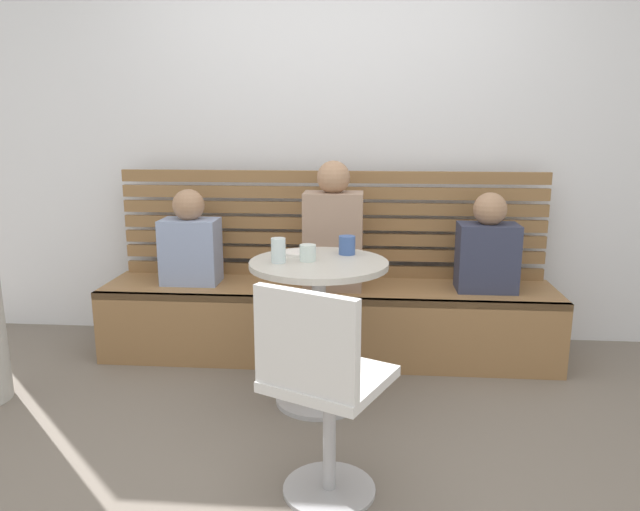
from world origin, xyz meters
TOP-DOWN VIEW (x-y plane):
  - ground at (0.00, 0.00)m, footprint 8.00×8.00m
  - back_wall at (0.00, 1.64)m, footprint 5.20×0.10m
  - booth_bench at (0.00, 1.20)m, footprint 2.70×0.52m
  - booth_backrest at (0.00, 1.44)m, footprint 2.65×0.04m
  - cafe_table at (-0.00, 0.58)m, footprint 0.68×0.68m
  - white_chair at (0.08, -0.23)m, footprint 0.53×0.53m
  - person_adult at (0.03, 1.16)m, footprint 0.34×0.22m
  - person_child_left at (0.92, 1.19)m, footprint 0.34×0.22m
  - person_child_middle at (-0.83, 1.21)m, footprint 0.34×0.22m
  - cup_mug_blue at (0.13, 0.74)m, footprint 0.08×0.08m
  - cup_glass_tall at (-0.19, 0.53)m, footprint 0.07×0.07m
  - cup_glass_short at (-0.05, 0.58)m, footprint 0.08×0.08m
  - plate_small at (-0.11, 0.73)m, footprint 0.17×0.17m

SIDE VIEW (x-z plane):
  - ground at x=0.00m, z-range 0.00..0.00m
  - booth_bench at x=0.00m, z-range 0.00..0.44m
  - white_chair at x=0.08m, z-range 0.04..0.89m
  - cafe_table at x=0.00m, z-range 0.15..0.89m
  - person_child_left at x=0.92m, z-range 0.40..0.98m
  - person_child_middle at x=-0.83m, z-range 0.40..0.98m
  - plate_small at x=-0.11m, z-range 0.74..0.75m
  - person_adult at x=0.03m, z-range 0.40..1.15m
  - booth_backrest at x=0.00m, z-range 0.44..1.11m
  - cup_glass_short at x=-0.05m, z-range 0.74..0.82m
  - cup_mug_blue at x=0.13m, z-range 0.74..0.83m
  - cup_glass_tall at x=-0.19m, z-range 0.74..0.86m
  - back_wall at x=0.00m, z-range 0.00..2.90m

